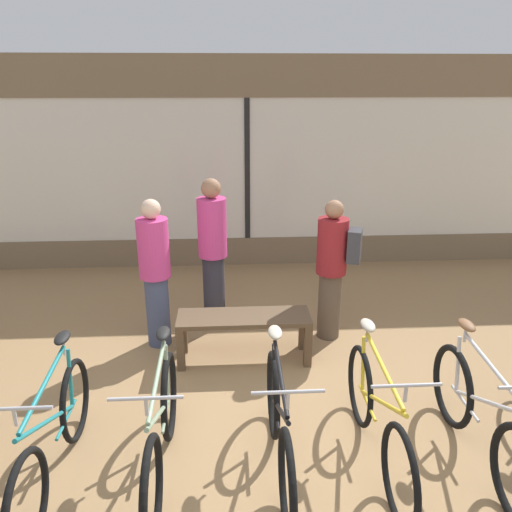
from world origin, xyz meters
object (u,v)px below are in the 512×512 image
object	(u,v)px
bicycle_right	(481,421)
customer_mid_floor	(213,250)
bicycle_center_left	(162,433)
display_bench	(244,324)
bicycle_center	(279,429)
customer_near_rack	(333,266)
customer_by_window	(155,271)
bicycle_left	(54,439)
bicycle_center_right	(377,419)

from	to	relation	value
bicycle_right	customer_mid_floor	xyz separation A→B (m)	(-2.09, 2.52, 0.57)
bicycle_center_left	display_bench	world-z (taller)	bicycle_center_left
bicycle_center	customer_near_rack	xyz separation A→B (m)	(0.82, 2.11, 0.48)
bicycle_center	bicycle_right	bearing A→B (deg)	0.21
customer_near_rack	customer_mid_floor	distance (m)	1.42
customer_by_window	customer_mid_floor	size ratio (longest dim) A/B	0.93
bicycle_left	customer_near_rack	world-z (taller)	customer_near_rack
bicycle_center_left	customer_by_window	xyz separation A→B (m)	(-0.28, 2.05, 0.49)
bicycle_center_left	bicycle_center	bearing A→B (deg)	-0.50
bicycle_center_right	bicycle_center_left	bearing A→B (deg)	-177.67
bicycle_center	customer_mid_floor	size ratio (longest dim) A/B	0.95
bicycle_center	customer_by_window	distance (m)	2.41
bicycle_left	customer_near_rack	bearing A→B (deg)	40.43
bicycle_center	display_bench	bearing A→B (deg)	96.97
bicycle_center_left	display_bench	xyz separation A→B (m)	(0.67, 1.66, 0.02)
bicycle_center_left	customer_near_rack	bearing A→B (deg)	51.20
display_bench	bicycle_center_right	bearing A→B (deg)	-58.63
bicycle_left	bicycle_center_right	size ratio (longest dim) A/B	1.01
bicycle_center_right	customer_by_window	distance (m)	2.80
bicycle_center	bicycle_right	world-z (taller)	bicycle_center
bicycle_left	customer_near_rack	distance (m)	3.28
bicycle_left	customer_mid_floor	xyz separation A→B (m)	(1.12, 2.52, 0.57)
bicycle_center_left	customer_near_rack	xyz separation A→B (m)	(1.69, 2.10, 0.48)
bicycle_center_left	bicycle_center	size ratio (longest dim) A/B	1.03
display_bench	customer_by_window	distance (m)	1.13
customer_by_window	bicycle_center	bearing A→B (deg)	-60.69
bicycle_right	bicycle_center_right	bearing A→B (deg)	175.08
bicycle_center_right	display_bench	size ratio (longest dim) A/B	1.24
bicycle_right	display_bench	bearing A→B (deg)	136.76
bicycle_center_right	display_bench	distance (m)	1.86
bicycle_center	display_bench	size ratio (longest dim) A/B	1.22
customer_by_window	customer_mid_floor	bearing A→B (deg)	37.52
bicycle_right	customer_near_rack	distance (m)	2.28
bicycle_center_right	customer_by_window	size ratio (longest dim) A/B	1.03
bicycle_center_left	bicycle_right	distance (m)	2.43
customer_by_window	customer_mid_floor	xyz separation A→B (m)	(0.62, 0.48, 0.07)
customer_near_rack	bicycle_center_right	bearing A→B (deg)	-91.47
customer_by_window	customer_mid_floor	distance (m)	0.78
bicycle_left	bicycle_right	xyz separation A→B (m)	(3.21, -0.00, 0.01)
bicycle_center_left	bicycle_right	world-z (taller)	bicycle_center_left
bicycle_right	customer_by_window	distance (m)	3.44
display_bench	customer_near_rack	bearing A→B (deg)	23.61
bicycle_center_left	bicycle_center	distance (m)	0.87
bicycle_center_right	customer_near_rack	distance (m)	2.09
bicycle_right	customer_near_rack	world-z (taller)	customer_near_rack
display_bench	customer_mid_floor	size ratio (longest dim) A/B	0.78
display_bench	customer_mid_floor	distance (m)	1.07
bicycle_right	bicycle_left	bearing A→B (deg)	179.99
bicycle_left	customer_mid_floor	distance (m)	2.82
display_bench	bicycle_center	bearing A→B (deg)	-83.03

